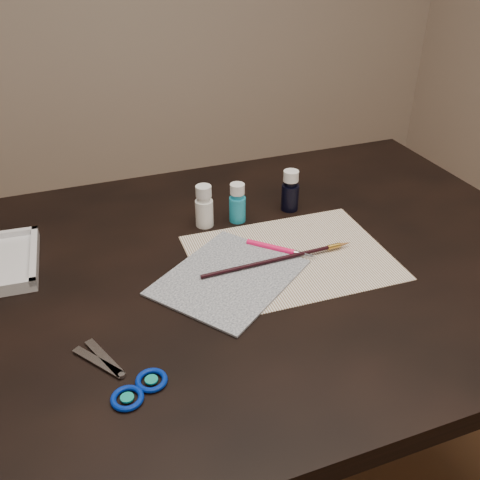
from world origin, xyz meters
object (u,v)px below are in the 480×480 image
object	(u,v)px
paper	(290,257)
canvas	(229,277)
paint_bottle_white	(204,206)
paint_bottle_navy	(290,190)
scissors	(111,372)
paint_bottle_cyan	(237,203)

from	to	relation	value
paper	canvas	distance (m)	0.14
paint_bottle_white	paper	bearing A→B (deg)	-56.45
paper	paint_bottle_navy	distance (m)	0.20
paint_bottle_white	scissors	xyz separation A→B (m)	(-0.26, -0.37, -0.04)
paper	paint_bottle_white	world-z (taller)	paint_bottle_white
paper	canvas	bearing A→B (deg)	-169.76
paint_bottle_navy	canvas	bearing A→B (deg)	-136.74
paper	paint_bottle_navy	bearing A→B (deg)	65.56
paint_bottle_navy	paper	bearing A→B (deg)	-114.44
scissors	paint_bottle_white	bearing A→B (deg)	-70.37
canvas	paper	bearing A→B (deg)	10.24
canvas	scissors	size ratio (longest dim) A/B	1.42
paint_bottle_navy	scissors	size ratio (longest dim) A/B	0.52
paper	paint_bottle_white	bearing A→B (deg)	123.55
paper	canvas	size ratio (longest dim) A/B	1.48
canvas	paint_bottle_navy	distance (m)	0.30
paint_bottle_white	paint_bottle_navy	size ratio (longest dim) A/B	0.99
paint_bottle_cyan	paint_bottle_navy	xyz separation A→B (m)	(0.13, 0.01, 0.00)
canvas	paint_bottle_navy	bearing A→B (deg)	43.26
scissors	canvas	bearing A→B (deg)	-91.01
paint_bottle_navy	scissors	xyz separation A→B (m)	(-0.46, -0.37, -0.04)
paper	scissors	xyz separation A→B (m)	(-0.38, -0.19, 0.00)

